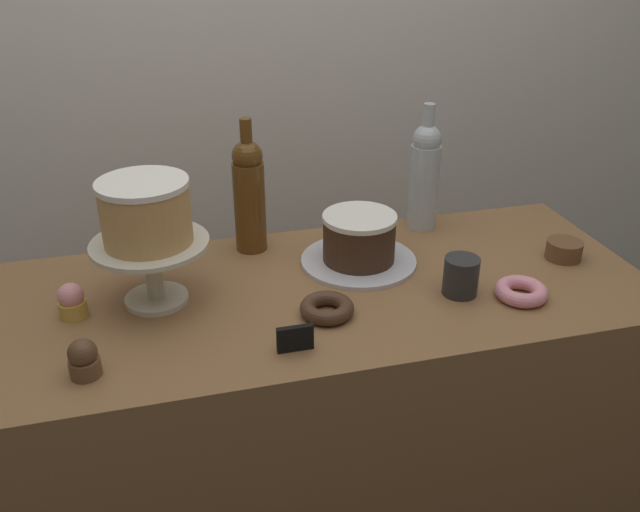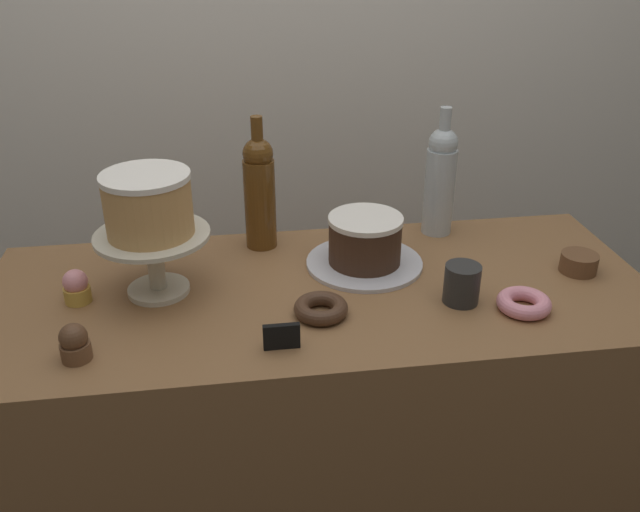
{
  "view_description": "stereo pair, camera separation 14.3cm",
  "coord_description": "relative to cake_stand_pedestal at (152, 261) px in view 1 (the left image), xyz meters",
  "views": [
    {
      "loc": [
        -0.32,
        -1.23,
        1.64
      ],
      "look_at": [
        0.0,
        0.0,
        0.98
      ],
      "focal_mm": 37.6,
      "sensor_mm": 36.0,
      "label": 1
    },
    {
      "loc": [
        -0.18,
        -1.26,
        1.64
      ],
      "look_at": [
        0.0,
        0.0,
        0.98
      ],
      "focal_mm": 37.6,
      "sensor_mm": 36.0,
      "label": 2
    }
  ],
  "objects": [
    {
      "name": "donut_pink",
      "position": [
        0.76,
        -0.18,
        -0.08
      ],
      "size": [
        0.11,
        0.11,
        0.03
      ],
      "color": "pink",
      "rests_on": "display_counter"
    },
    {
      "name": "price_sign_chalkboard",
      "position": [
        0.25,
        -0.25,
        -0.07
      ],
      "size": [
        0.07,
        0.01,
        0.05
      ],
      "color": "black",
      "rests_on": "display_counter"
    },
    {
      "name": "cupcake_strawberry",
      "position": [
        -0.17,
        -0.02,
        -0.06
      ],
      "size": [
        0.06,
        0.06,
        0.07
      ],
      "color": "gold",
      "rests_on": "display_counter"
    },
    {
      "name": "wine_bottle_clear",
      "position": [
        0.69,
        0.21,
        0.05
      ],
      "size": [
        0.08,
        0.08,
        0.33
      ],
      "color": "#B2BCC1",
      "rests_on": "display_counter"
    },
    {
      "name": "back_wall",
      "position": [
        0.35,
        0.84,
        0.3
      ],
      "size": [
        6.0,
        0.05,
        2.6
      ],
      "color": "silver",
      "rests_on": "ground_plane"
    },
    {
      "name": "wine_bottle_amber",
      "position": [
        0.24,
        0.2,
        0.05
      ],
      "size": [
        0.08,
        0.08,
        0.33
      ],
      "color": "#5B3814",
      "rests_on": "display_counter"
    },
    {
      "name": "chocolate_round_cake",
      "position": [
        0.47,
        0.06,
        -0.03
      ],
      "size": [
        0.17,
        0.17,
        0.11
      ],
      "color": "#3D2619",
      "rests_on": "silver_serving_platter"
    },
    {
      "name": "coffee_cup_ceramic",
      "position": [
        0.64,
        -0.13,
        -0.05
      ],
      "size": [
        0.08,
        0.08,
        0.08
      ],
      "color": "#282828",
      "rests_on": "display_counter"
    },
    {
      "name": "donut_chocolate",
      "position": [
        0.34,
        -0.14,
        -0.08
      ],
      "size": [
        0.11,
        0.11,
        0.03
      ],
      "color": "#472D1E",
      "rests_on": "display_counter"
    },
    {
      "name": "silver_serving_platter",
      "position": [
        0.47,
        0.06,
        -0.09
      ],
      "size": [
        0.27,
        0.27,
        0.01
      ],
      "color": "silver",
      "rests_on": "display_counter"
    },
    {
      "name": "display_counter",
      "position": [
        0.35,
        -0.04,
        -0.55
      ],
      "size": [
        1.47,
        0.61,
        0.9
      ],
      "color": "brown",
      "rests_on": "ground_plane"
    },
    {
      "name": "white_layer_cake",
      "position": [
        0.0,
        0.0,
        0.11
      ],
      "size": [
        0.18,
        0.18,
        0.13
      ],
      "color": "tan",
      "rests_on": "cake_stand_pedestal"
    },
    {
      "name": "cupcake_chocolate",
      "position": [
        -0.13,
        -0.23,
        -0.06
      ],
      "size": [
        0.06,
        0.06,
        0.07
      ],
      "color": "brown",
      "rests_on": "display_counter"
    },
    {
      "name": "cookie_stack",
      "position": [
        0.95,
        -0.04,
        -0.07
      ],
      "size": [
        0.08,
        0.08,
        0.04
      ],
      "color": "brown",
      "rests_on": "display_counter"
    },
    {
      "name": "cake_stand_pedestal",
      "position": [
        0.0,
        0.0,
        0.0
      ],
      "size": [
        0.24,
        0.24,
        0.14
      ],
      "color": "beige",
      "rests_on": "display_counter"
    }
  ]
}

